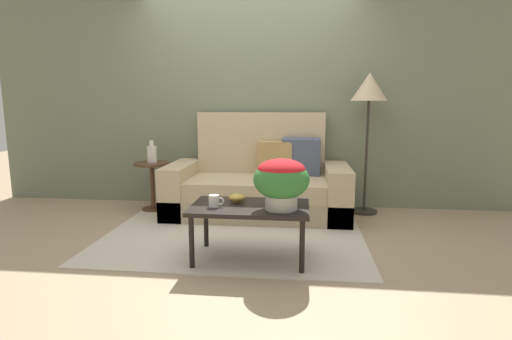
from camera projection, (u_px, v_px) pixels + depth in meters
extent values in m
plane|color=tan|center=(234.00, 236.00, 3.83)|extent=(14.00, 14.00, 0.00)
cube|color=slate|center=(251.00, 93.00, 4.86)|extent=(6.40, 0.12, 2.71)
cube|color=beige|center=(234.00, 235.00, 3.83)|extent=(2.42, 1.82, 0.01)
cube|color=tan|center=(258.00, 205.00, 4.50)|extent=(2.00, 0.91, 0.23)
cube|color=tan|center=(257.00, 187.00, 4.45)|extent=(1.49, 0.82, 0.19)
cube|color=tan|center=(261.00, 152.00, 4.78)|extent=(1.49, 0.16, 0.92)
cube|color=tan|center=(181.00, 189.00, 4.57)|extent=(0.26, 0.91, 0.57)
cube|color=tan|center=(337.00, 192.00, 4.38)|extent=(0.26, 0.91, 0.57)
cube|color=#4C5670|center=(301.00, 157.00, 4.58)|extent=(0.44, 0.22, 0.44)
cube|color=tan|center=(275.00, 158.00, 4.62)|extent=(0.39, 0.17, 0.39)
cylinder|color=black|center=(192.00, 243.00, 3.04)|extent=(0.04, 0.04, 0.41)
cylinder|color=black|center=(302.00, 247.00, 2.95)|extent=(0.04, 0.04, 0.41)
cylinder|color=black|center=(206.00, 224.00, 3.50)|extent=(0.04, 0.04, 0.41)
cylinder|color=black|center=(302.00, 227.00, 3.41)|extent=(0.04, 0.04, 0.41)
cube|color=black|center=(250.00, 207.00, 3.19)|extent=(0.93, 0.57, 0.03)
cylinder|color=#4C331E|center=(154.00, 209.00, 4.74)|extent=(0.26, 0.26, 0.03)
cylinder|color=#4C331E|center=(153.00, 187.00, 4.69)|extent=(0.05, 0.05, 0.51)
cylinder|color=#4C331E|center=(152.00, 164.00, 4.65)|extent=(0.41, 0.41, 0.03)
cylinder|color=#2D2823|center=(364.00, 211.00, 4.64)|extent=(0.29, 0.29, 0.03)
cylinder|color=#2D2823|center=(366.00, 157.00, 4.53)|extent=(0.03, 0.03, 1.24)
cone|color=#C6B289|center=(369.00, 87.00, 4.40)|extent=(0.40, 0.40, 0.30)
cylinder|color=#B7B2A8|center=(281.00, 201.00, 3.06)|extent=(0.25, 0.25, 0.13)
ellipsoid|color=#337533|center=(281.00, 180.00, 3.03)|extent=(0.42, 0.42, 0.30)
ellipsoid|color=red|center=(281.00, 170.00, 3.02)|extent=(0.36, 0.36, 0.16)
cylinder|color=white|center=(214.00, 201.00, 3.14)|extent=(0.08, 0.08, 0.09)
torus|color=white|center=(221.00, 201.00, 3.13)|extent=(0.06, 0.01, 0.06)
cylinder|color=gold|center=(237.00, 201.00, 3.29)|extent=(0.05, 0.05, 0.02)
ellipsoid|color=gold|center=(237.00, 197.00, 3.29)|extent=(0.14, 0.14, 0.06)
cylinder|color=silver|center=(152.00, 154.00, 4.64)|extent=(0.11, 0.11, 0.19)
cylinder|color=silver|center=(151.00, 143.00, 4.62)|extent=(0.05, 0.05, 0.06)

